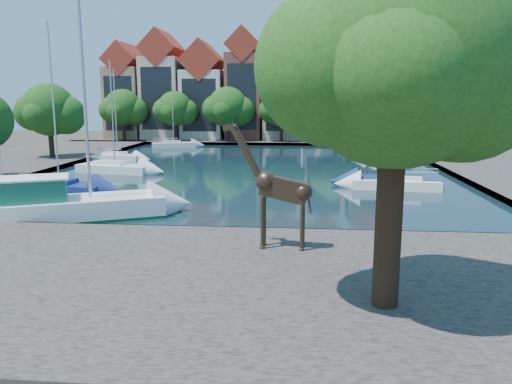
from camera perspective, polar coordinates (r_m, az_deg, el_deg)
ground at (r=25.14m, az=-6.23°, el=-4.97°), size 160.00×160.00×0.00m
water_basin at (r=48.44m, az=-0.69°, el=2.68°), size 38.00×50.00×0.08m
near_quay at (r=18.58m, az=-10.51°, el=-9.97°), size 50.00×14.00×0.50m
far_quay at (r=80.14m, az=1.62°, el=5.98°), size 60.00×16.00×0.50m
left_quay at (r=56.66m, az=-26.77°, el=2.92°), size 14.00×52.00×0.50m
plane_tree at (r=15.01m, az=16.21°, el=13.81°), size 8.32×6.40×10.62m
townhouse_west_end at (r=84.44m, az=-14.41°, el=10.72°), size 5.44×9.18×14.93m
townhouse_west_mid at (r=82.67m, az=-10.44°, el=11.49°), size 5.94×9.18×16.79m
townhouse_west_inner at (r=81.18m, az=-5.91°, el=11.00°), size 6.43×9.18×15.15m
townhouse_center at (r=80.22m, az=-1.26°, el=11.79°), size 5.44×9.18×16.93m
townhouse_east_inner at (r=79.78m, az=3.11°, el=11.32°), size 5.94×9.18×15.79m
townhouse_east_mid at (r=79.81m, az=7.88°, el=11.51°), size 6.43×9.18×16.65m
townhouse_east_end at (r=80.36m, az=12.58°, el=10.64°), size 5.44×9.18×14.43m
far_tree_far_west at (r=78.91m, az=-14.91°, el=9.15°), size 7.28×5.60×7.68m
far_tree_west at (r=76.57m, az=-9.20°, el=9.25°), size 6.76×5.20×7.36m
far_tree_mid_west at (r=75.01m, az=-3.18°, el=9.51°), size 7.80×6.00×8.00m
far_tree_mid_east at (r=74.29m, az=3.02°, el=9.37°), size 7.02×5.40×7.52m
far_tree_east at (r=74.43m, az=9.27°, el=9.34°), size 7.54×5.80×7.84m
far_tree_far_east at (r=75.42m, az=15.41°, el=8.99°), size 6.76×5.20×7.36m
side_tree_left_far at (r=58.24m, az=-22.50°, el=8.50°), size 7.28×5.60×7.88m
giraffe_statue at (r=20.73m, az=2.47°, el=0.45°), size 3.67×0.76×5.24m
motorsailer at (r=29.64m, az=-21.38°, el=-1.18°), size 10.68×7.15×12.48m
sailboat_left_a at (r=35.48m, az=-26.86°, el=-0.48°), size 5.41×3.39×9.34m
sailboat_left_b at (r=38.42m, az=-21.56°, el=0.71°), size 7.05×3.14×11.80m
sailboat_left_c at (r=47.36m, az=-15.80°, el=2.83°), size 7.21×3.72×10.03m
sailboat_left_d at (r=56.53m, az=-15.53°, el=4.01°), size 5.67×2.84×9.76m
sailboat_left_e at (r=70.22m, az=-9.38°, el=5.46°), size 6.31×3.70×9.43m
sailboat_right_a at (r=38.68m, az=15.69°, el=1.15°), size 6.57×2.88×10.54m
sailboat_right_b at (r=39.48m, az=15.48°, el=1.44°), size 6.98×3.11×11.65m
sailboat_right_c at (r=57.64m, az=15.26°, el=4.14°), size 5.22×2.90×9.38m
sailboat_right_d at (r=59.87m, az=14.64°, el=4.42°), size 5.81×2.08×8.81m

